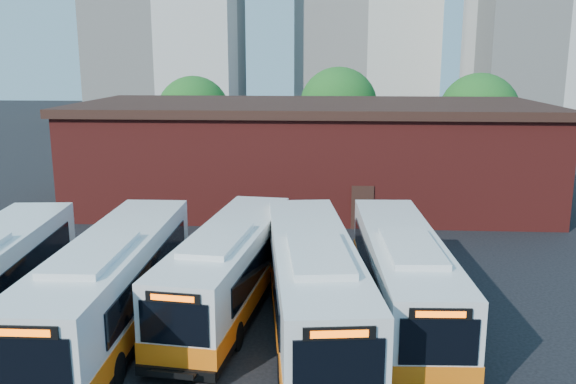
# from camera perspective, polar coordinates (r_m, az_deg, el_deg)

# --- Properties ---
(ground) EXTENTS (220.00, 220.00, 0.00)m
(ground) POSITION_cam_1_polar(r_m,az_deg,el_deg) (20.30, 0.42, -14.28)
(ground) COLOR black
(bus_west) EXTENTS (2.77, 12.61, 3.42)m
(bus_west) POSITION_cam_1_polar(r_m,az_deg,el_deg) (21.42, -16.14, -8.78)
(bus_west) COLOR silver
(bus_west) RESTS_ON ground
(bus_midwest) EXTENTS (3.74, 11.82, 3.18)m
(bus_midwest) POSITION_cam_1_polar(r_m,az_deg,el_deg) (22.67, -5.52, -7.42)
(bus_midwest) COLOR silver
(bus_midwest) RESTS_ON ground
(bus_mideast) EXTENTS (4.06, 12.78, 3.43)m
(bus_mideast) POSITION_cam_1_polar(r_m,az_deg,el_deg) (20.55, 2.37, -9.18)
(bus_mideast) COLOR silver
(bus_mideast) RESTS_ON ground
(bus_east) EXTENTS (2.93, 11.98, 3.24)m
(bus_east) POSITION_cam_1_polar(r_m,az_deg,el_deg) (22.00, 10.68, -8.15)
(bus_east) COLOR silver
(bus_east) RESTS_ON ground
(depot_building) EXTENTS (28.60, 12.60, 6.40)m
(depot_building) POSITION_cam_1_polar(r_m,az_deg,el_deg) (38.56, 2.09, 3.73)
(depot_building) COLOR maroon
(depot_building) RESTS_ON ground
(tree_west) EXTENTS (6.00, 6.00, 7.65)m
(tree_west) POSITION_cam_1_polar(r_m,az_deg,el_deg) (51.48, -8.82, 7.36)
(tree_west) COLOR #382314
(tree_west) RESTS_ON ground
(tree_mid) EXTENTS (6.56, 6.56, 8.36)m
(tree_mid) POSITION_cam_1_polar(r_m,az_deg,el_deg) (52.26, 4.74, 8.02)
(tree_mid) COLOR #382314
(tree_mid) RESTS_ON ground
(tree_east) EXTENTS (6.24, 6.24, 7.96)m
(tree_east) POSITION_cam_1_polar(r_m,az_deg,el_deg) (50.72, 17.42, 7.08)
(tree_east) COLOR #382314
(tree_east) RESTS_ON ground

